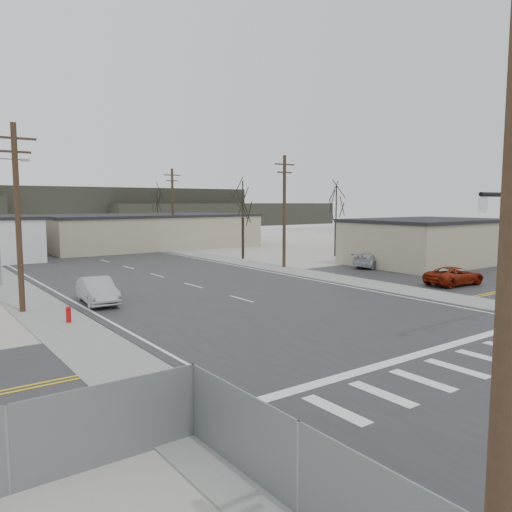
{
  "coord_description": "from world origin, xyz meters",
  "views": [
    {
      "loc": [
        -16.81,
        -16.65,
        5.92
      ],
      "look_at": [
        1.07,
        7.95,
        2.6
      ],
      "focal_mm": 35.0,
      "sensor_mm": 36.0,
      "label": 1
    }
  ],
  "objects_px": {
    "sedan_crossing": "(97,291)",
    "car_parked_red": "(454,276)",
    "car_far_b": "(11,246)",
    "fire_hydrant": "(69,314)",
    "car_parked_dark_b": "(442,257)",
    "car_far_a": "(102,240)",
    "car_parked_dark_a": "(406,259)",
    "car_parked_silver": "(375,260)"
  },
  "relations": [
    {
      "from": "sedan_crossing",
      "to": "car_parked_red",
      "type": "bearing_deg",
      "value": -15.26
    },
    {
      "from": "car_far_b",
      "to": "car_parked_red",
      "type": "xyz_separation_m",
      "value": [
        20.88,
        -44.76,
        -0.05
      ]
    },
    {
      "from": "fire_hydrant",
      "to": "car_parked_dark_b",
      "type": "bearing_deg",
      "value": 3.22
    },
    {
      "from": "fire_hydrant",
      "to": "car_parked_dark_b",
      "type": "distance_m",
      "value": 33.82
    },
    {
      "from": "sedan_crossing",
      "to": "fire_hydrant",
      "type": "bearing_deg",
      "value": -120.05
    },
    {
      "from": "car_far_a",
      "to": "car_parked_red",
      "type": "relative_size",
      "value": 1.02
    },
    {
      "from": "car_far_a",
      "to": "car_parked_dark_a",
      "type": "relative_size",
      "value": 1.2
    },
    {
      "from": "sedan_crossing",
      "to": "car_far_b",
      "type": "bearing_deg",
      "value": 92.39
    },
    {
      "from": "car_parked_dark_a",
      "to": "car_parked_dark_b",
      "type": "xyz_separation_m",
      "value": [
        2.8,
        -1.9,
        0.16
      ]
    },
    {
      "from": "car_parked_silver",
      "to": "car_far_a",
      "type": "bearing_deg",
      "value": 14.99
    },
    {
      "from": "car_far_b",
      "to": "fire_hydrant",
      "type": "bearing_deg",
      "value": -78.75
    },
    {
      "from": "car_far_b",
      "to": "car_parked_dark_a",
      "type": "height_order",
      "value": "car_far_b"
    },
    {
      "from": "car_far_a",
      "to": "car_parked_silver",
      "type": "height_order",
      "value": "same"
    },
    {
      "from": "car_parked_dark_a",
      "to": "car_parked_silver",
      "type": "bearing_deg",
      "value": 76.11
    },
    {
      "from": "car_far_b",
      "to": "car_parked_dark_b",
      "type": "height_order",
      "value": "car_parked_dark_b"
    },
    {
      "from": "car_far_a",
      "to": "car_parked_dark_a",
      "type": "xyz_separation_m",
      "value": [
        15.05,
        -37.94,
        -0.03
      ]
    },
    {
      "from": "car_parked_dark_a",
      "to": "car_parked_dark_b",
      "type": "relative_size",
      "value": 0.78
    },
    {
      "from": "car_far_a",
      "to": "car_parked_red",
      "type": "height_order",
      "value": "car_far_a"
    },
    {
      "from": "car_parked_red",
      "to": "car_parked_dark_b",
      "type": "distance_m",
      "value": 10.64
    },
    {
      "from": "sedan_crossing",
      "to": "car_parked_red",
      "type": "relative_size",
      "value": 0.98
    },
    {
      "from": "car_parked_dark_b",
      "to": "car_parked_dark_a",
      "type": "bearing_deg",
      "value": 47.61
    },
    {
      "from": "fire_hydrant",
      "to": "car_parked_red",
      "type": "height_order",
      "value": "car_parked_red"
    },
    {
      "from": "fire_hydrant",
      "to": "car_far_a",
      "type": "bearing_deg",
      "value": 69.13
    },
    {
      "from": "car_far_a",
      "to": "car_parked_dark_a",
      "type": "distance_m",
      "value": 40.81
    },
    {
      "from": "car_parked_silver",
      "to": "car_parked_dark_a",
      "type": "bearing_deg",
      "value": -116.7
    },
    {
      "from": "car_parked_dark_b",
      "to": "car_parked_red",
      "type": "bearing_deg",
      "value": 119.6
    },
    {
      "from": "car_far_b",
      "to": "car_far_a",
      "type": "bearing_deg",
      "value": 25.61
    },
    {
      "from": "fire_hydrant",
      "to": "car_parked_silver",
      "type": "relative_size",
      "value": 0.18
    },
    {
      "from": "car_far_a",
      "to": "car_far_b",
      "type": "relative_size",
      "value": 1.17
    },
    {
      "from": "car_far_a",
      "to": "car_parked_red",
      "type": "bearing_deg",
      "value": 109.12
    },
    {
      "from": "car_parked_dark_a",
      "to": "car_far_b",
      "type": "bearing_deg",
      "value": 45.43
    },
    {
      "from": "fire_hydrant",
      "to": "car_parked_dark_a",
      "type": "xyz_separation_m",
      "value": [
        30.96,
        3.8,
        0.25
      ]
    },
    {
      "from": "fire_hydrant",
      "to": "sedan_crossing",
      "type": "bearing_deg",
      "value": 54.75
    },
    {
      "from": "car_parked_red",
      "to": "car_parked_silver",
      "type": "relative_size",
      "value": 0.97
    },
    {
      "from": "fire_hydrant",
      "to": "car_parked_red",
      "type": "xyz_separation_m",
      "value": [
        25.36,
        -4.63,
        0.23
      ]
    },
    {
      "from": "car_far_b",
      "to": "car_parked_dark_b",
      "type": "xyz_separation_m",
      "value": [
        29.28,
        -38.23,
        0.12
      ]
    },
    {
      "from": "car_parked_red",
      "to": "car_parked_dark_a",
      "type": "xyz_separation_m",
      "value": [
        5.6,
        8.43,
        0.02
      ]
    },
    {
      "from": "car_far_b",
      "to": "car_parked_red",
      "type": "relative_size",
      "value": 0.87
    },
    {
      "from": "car_far_a",
      "to": "car_parked_dark_b",
      "type": "bearing_deg",
      "value": 121.74
    },
    {
      "from": "car_parked_dark_a",
      "to": "sedan_crossing",
      "type": "bearing_deg",
      "value": 99.3
    },
    {
      "from": "car_parked_red",
      "to": "car_parked_dark_a",
      "type": "distance_m",
      "value": 10.12
    },
    {
      "from": "car_parked_dark_b",
      "to": "car_parked_silver",
      "type": "height_order",
      "value": "car_parked_dark_b"
    }
  ]
}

